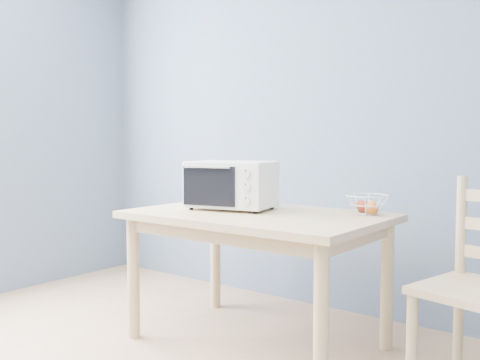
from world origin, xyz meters
The scene contains 3 objects.
dining_table centered at (0.13, 1.41, 0.65)m, with size 1.40×0.90×0.75m.
toaster_oven centered at (-0.09, 1.44, 0.90)m, with size 0.54×0.44×0.28m.
fruit_basket centered at (0.66, 1.72, 0.80)m, with size 0.29×0.29×0.11m.
Camera 1 is at (1.88, -1.01, 1.14)m, focal length 40.00 mm.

